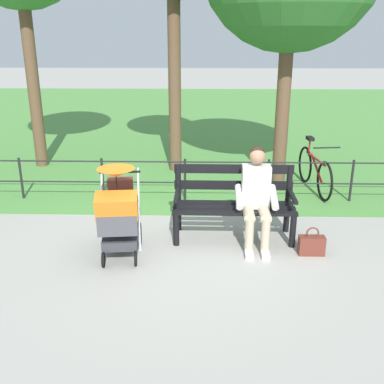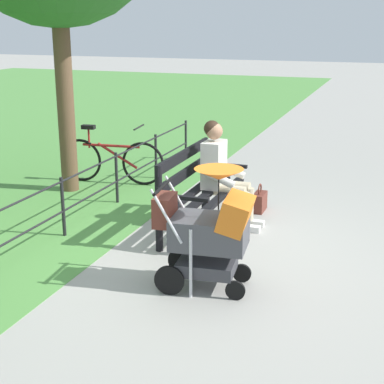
% 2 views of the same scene
% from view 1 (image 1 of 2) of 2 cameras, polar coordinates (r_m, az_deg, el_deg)
% --- Properties ---
extents(ground_plane, '(60.00, 60.00, 0.00)m').
position_cam_1_polar(ground_plane, '(6.15, -1.41, -5.85)').
color(ground_plane, '#9E9B93').
extents(grass_lawn, '(40.00, 16.00, 0.01)m').
position_cam_1_polar(grass_lawn, '(14.59, 0.26, 9.15)').
color(grass_lawn, '#518E42').
rests_on(grass_lawn, ground).
extents(park_bench, '(1.60, 0.61, 0.96)m').
position_cam_1_polar(park_bench, '(6.06, 5.25, -0.94)').
color(park_bench, black).
rests_on(park_bench, ground).
extents(person_on_bench, '(0.53, 0.74, 1.28)m').
position_cam_1_polar(person_on_bench, '(5.83, 8.09, -0.33)').
color(person_on_bench, tan).
rests_on(person_on_bench, ground).
extents(stroller, '(0.59, 0.93, 1.15)m').
position_cam_1_polar(stroller, '(5.54, -9.18, -2.38)').
color(stroller, black).
rests_on(stroller, ground).
extents(handbag, '(0.32, 0.14, 0.37)m').
position_cam_1_polar(handbag, '(5.88, 14.79, -6.44)').
color(handbag, brown).
rests_on(handbag, ground).
extents(park_fence, '(8.13, 0.04, 0.70)m').
position_cam_1_polar(park_fence, '(7.39, 1.31, 2.09)').
color(park_fence, black).
rests_on(park_fence, ground).
extents(bicycle, '(0.44, 1.65, 0.89)m').
position_cam_1_polar(bicycle, '(8.15, 15.10, 2.64)').
color(bicycle, black).
rests_on(bicycle, ground).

